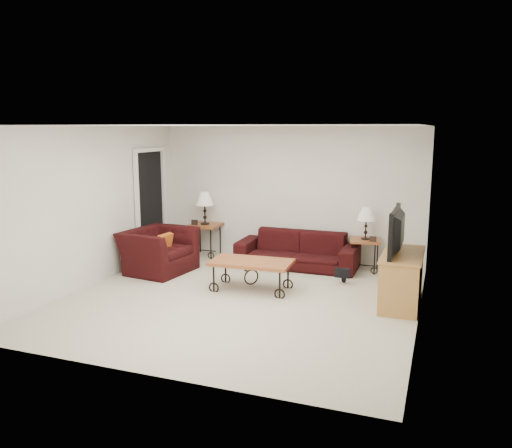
# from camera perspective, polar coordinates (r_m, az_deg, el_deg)

# --- Properties ---
(ground) EXTENTS (5.00, 5.00, 0.00)m
(ground) POSITION_cam_1_polar(r_m,az_deg,el_deg) (7.63, -1.83, -8.32)
(ground) COLOR beige
(ground) RESTS_ON ground
(wall_back) EXTENTS (5.00, 0.02, 2.50)m
(wall_back) POSITION_cam_1_polar(r_m,az_deg,el_deg) (9.66, 3.68, 3.31)
(wall_back) COLOR white
(wall_back) RESTS_ON ground
(wall_front) EXTENTS (5.00, 0.02, 2.50)m
(wall_front) POSITION_cam_1_polar(r_m,az_deg,el_deg) (5.14, -12.39, -3.43)
(wall_front) COLOR white
(wall_front) RESTS_ON ground
(wall_left) EXTENTS (0.02, 5.00, 2.50)m
(wall_left) POSITION_cam_1_polar(r_m,az_deg,el_deg) (8.57, -17.60, 1.89)
(wall_left) COLOR white
(wall_left) RESTS_ON ground
(wall_right) EXTENTS (0.02, 5.00, 2.50)m
(wall_right) POSITION_cam_1_polar(r_m,az_deg,el_deg) (6.81, 18.03, -0.28)
(wall_right) COLOR white
(wall_right) RESTS_ON ground
(ceiling) EXTENTS (5.00, 5.00, 0.00)m
(ceiling) POSITION_cam_1_polar(r_m,az_deg,el_deg) (7.22, -1.95, 10.81)
(ceiling) COLOR white
(ceiling) RESTS_ON wall_back
(doorway) EXTENTS (0.08, 0.94, 2.04)m
(doorway) POSITION_cam_1_polar(r_m,az_deg,el_deg) (9.92, -11.59, 1.97)
(doorway) COLOR black
(doorway) RESTS_ON ground
(sofa) EXTENTS (2.16, 0.84, 0.63)m
(sofa) POSITION_cam_1_polar(r_m,az_deg,el_deg) (9.29, 4.58, -2.87)
(sofa) COLOR black
(sofa) RESTS_ON ground
(side_table_left) EXTENTS (0.59, 0.59, 0.63)m
(side_table_left) POSITION_cam_1_polar(r_m,az_deg,el_deg) (10.11, -5.62, -1.77)
(side_table_left) COLOR #985B26
(side_table_left) RESTS_ON ground
(side_table_right) EXTENTS (0.59, 0.59, 0.56)m
(side_table_right) POSITION_cam_1_polar(r_m,az_deg,el_deg) (9.24, 11.93, -3.36)
(side_table_right) COLOR #985B26
(side_table_right) RESTS_ON ground
(lamp_left) EXTENTS (0.37, 0.37, 0.63)m
(lamp_left) POSITION_cam_1_polar(r_m,az_deg,el_deg) (10.00, -5.69, 1.75)
(lamp_left) COLOR black
(lamp_left) RESTS_ON side_table_left
(lamp_right) EXTENTS (0.36, 0.36, 0.56)m
(lamp_right) POSITION_cam_1_polar(r_m,az_deg,el_deg) (9.12, 12.06, 0.06)
(lamp_right) COLOR black
(lamp_right) RESTS_ON side_table_right
(photo_frame_left) EXTENTS (0.13, 0.04, 0.10)m
(photo_frame_left) POSITION_cam_1_polar(r_m,az_deg,el_deg) (9.98, -6.81, 0.18)
(photo_frame_left) COLOR black
(photo_frame_left) RESTS_ON side_table_left
(photo_frame_right) EXTENTS (0.11, 0.02, 0.09)m
(photo_frame_right) POSITION_cam_1_polar(r_m,az_deg,el_deg) (9.00, 12.81, -1.62)
(photo_frame_right) COLOR black
(photo_frame_right) RESTS_ON side_table_right
(coffee_table) EXTENTS (1.27, 0.73, 0.46)m
(coffee_table) POSITION_cam_1_polar(r_m,az_deg,el_deg) (7.98, -0.53, -5.70)
(coffee_table) COLOR #985B26
(coffee_table) RESTS_ON ground
(armchair) EXTENTS (1.14, 1.27, 0.75)m
(armchair) POSITION_cam_1_polar(r_m,az_deg,el_deg) (9.11, -10.73, -2.92)
(armchair) COLOR black
(armchair) RESTS_ON ground
(throw_pillow) EXTENTS (0.13, 0.35, 0.34)m
(throw_pillow) POSITION_cam_1_polar(r_m,az_deg,el_deg) (8.96, -10.10, -2.16)
(throw_pillow) COLOR #C86719
(throw_pillow) RESTS_ON armchair
(tv_stand) EXTENTS (0.51, 1.24, 0.74)m
(tv_stand) POSITION_cam_1_polar(r_m,az_deg,el_deg) (7.60, 15.80, -5.86)
(tv_stand) COLOR #AE7840
(tv_stand) RESTS_ON ground
(television) EXTENTS (0.15, 1.11, 0.64)m
(television) POSITION_cam_1_polar(r_m,az_deg,el_deg) (7.45, 15.91, -0.76)
(television) COLOR black
(television) RESTS_ON tv_stand
(backpack) EXTENTS (0.44, 0.39, 0.48)m
(backpack) POSITION_cam_1_polar(r_m,az_deg,el_deg) (8.47, 9.71, -4.85)
(backpack) COLOR black
(backpack) RESTS_ON ground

